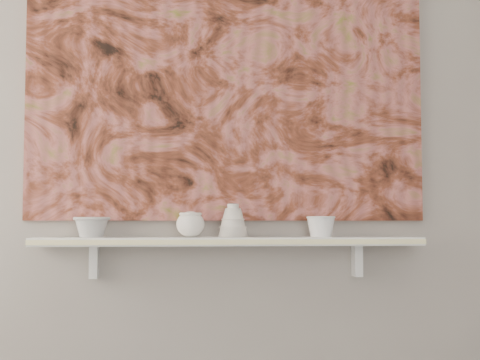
{
  "coord_description": "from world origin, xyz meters",
  "views": [
    {
      "loc": [
        -0.17,
        -0.92,
        0.99
      ],
      "look_at": [
        0.04,
        1.49,
        1.14
      ],
      "focal_mm": 50.0,
      "sensor_mm": 36.0,
      "label": 1
    }
  ],
  "objects": [
    {
      "name": "bracket_left",
      "position": [
        -0.49,
        1.57,
        0.84
      ],
      "size": [
        0.03,
        0.06,
        0.12
      ],
      "primitive_type": "cube",
      "color": "silver",
      "rests_on": "wall_back"
    },
    {
      "name": "shelf_stripe",
      "position": [
        0.0,
        1.41,
        0.92
      ],
      "size": [
        1.4,
        0.01,
        0.02
      ],
      "primitive_type": "cube",
      "color": "#F1E8A1",
      "rests_on": "shelf"
    },
    {
      "name": "bowl_white",
      "position": [
        0.34,
        1.51,
        0.97
      ],
      "size": [
        0.13,
        0.13,
        0.08
      ],
      "primitive_type": null,
      "rotation": [
        0.0,
        0.0,
        -0.22
      ],
      "color": "white",
      "rests_on": "shelf"
    },
    {
      "name": "painting",
      "position": [
        0.0,
        1.59,
        1.54
      ],
      "size": [
        1.5,
        0.02,
        1.1
      ],
      "primitive_type": "cube",
      "color": "brown",
      "rests_on": "wall_back"
    },
    {
      "name": "house_motif",
      "position": [
        0.45,
        1.57,
        1.23
      ],
      "size": [
        0.09,
        0.0,
        0.08
      ],
      "primitive_type": "cube",
      "color": "black",
      "rests_on": "painting"
    },
    {
      "name": "wall_back",
      "position": [
        0.0,
        1.6,
        1.35
      ],
      "size": [
        3.6,
        0.0,
        3.6
      ],
      "primitive_type": "plane",
      "rotation": [
        1.57,
        0.0,
        0.0
      ],
      "color": "gray",
      "rests_on": "floor"
    },
    {
      "name": "bell_vessel",
      "position": [
        0.01,
        1.51,
        0.99
      ],
      "size": [
        0.12,
        0.12,
        0.12
      ],
      "primitive_type": null,
      "rotation": [
        0.0,
        0.0,
        0.07
      ],
      "color": "beige",
      "rests_on": "shelf"
    },
    {
      "name": "bowl_grey",
      "position": [
        -0.49,
        1.51,
        0.97
      ],
      "size": [
        0.16,
        0.16,
        0.08
      ],
      "primitive_type": null,
      "rotation": [
        0.0,
        0.0,
        -0.24
      ],
      "color": "#A1A19E",
      "rests_on": "shelf"
    },
    {
      "name": "shelf",
      "position": [
        0.0,
        1.51,
        0.92
      ],
      "size": [
        1.4,
        0.18,
        0.03
      ],
      "primitive_type": "cube",
      "color": "silver",
      "rests_on": "wall_back"
    },
    {
      "name": "bracket_right",
      "position": [
        0.49,
        1.57,
        0.84
      ],
      "size": [
        0.03,
        0.06,
        0.12
      ],
      "primitive_type": "cube",
      "color": "silver",
      "rests_on": "wall_back"
    },
    {
      "name": "cup_cream",
      "position": [
        -0.14,
        1.51,
        0.98
      ],
      "size": [
        0.13,
        0.13,
        0.09
      ],
      "primitive_type": null,
      "rotation": [
        0.0,
        0.0,
        -0.31
      ],
      "color": "silver",
      "rests_on": "shelf"
    }
  ]
}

